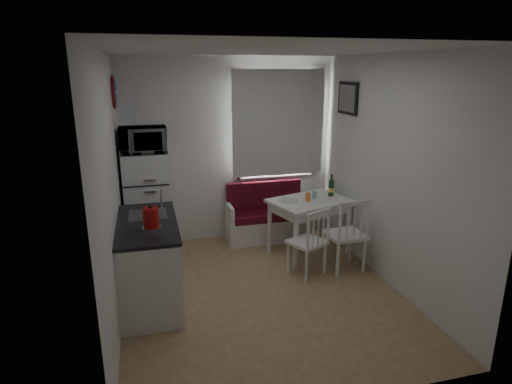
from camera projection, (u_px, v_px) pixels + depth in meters
floor at (261, 292)px, 4.83m from camera, size 3.00×3.50×0.02m
ceiling at (262, 50)px, 4.10m from camera, size 3.00×3.50×0.02m
wall_back at (229, 151)px, 6.09m from camera, size 3.00×0.02×2.60m
wall_front at (332, 245)px, 2.84m from camera, size 3.00×0.02×2.60m
wall_left at (111, 191)px, 4.10m from camera, size 0.02×3.50×2.60m
wall_right at (390, 172)px, 4.83m from camera, size 0.02×3.50×2.60m
window at (277, 127)px, 6.14m from camera, size 1.22×0.06×1.47m
curtain at (279, 124)px, 6.06m from camera, size 1.35×0.02×1.50m
kitchen_counter at (149, 261)px, 4.55m from camera, size 0.62×1.32×1.16m
wall_sign at (115, 92)px, 5.22m from camera, size 0.03×0.40×0.40m
picture_frame at (348, 98)px, 5.64m from camera, size 0.04×0.52×0.42m
bench at (266, 221)px, 6.27m from camera, size 1.17×0.45×0.84m
dining_table at (310, 206)px, 5.68m from camera, size 1.17×0.97×0.76m
chair_left at (310, 236)px, 5.05m from camera, size 0.52×0.53×0.46m
chair_right at (349, 228)px, 5.14m from camera, size 0.47×0.45×0.51m
fridge at (148, 204)px, 5.65m from camera, size 0.56×0.56×1.40m
microwave at (143, 140)px, 5.36m from camera, size 0.58×0.40×0.32m
kettle at (151, 218)px, 4.17m from camera, size 0.19×0.19×0.25m
wine_bottle at (331, 185)px, 5.79m from camera, size 0.08×0.08×0.30m
drinking_glass_orange at (308, 197)px, 5.58m from camera, size 0.07×0.07×0.11m
drinking_glass_blue at (314, 195)px, 5.71m from camera, size 0.06×0.06×0.10m
plate at (288, 200)px, 5.60m from camera, size 0.24×0.24×0.02m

